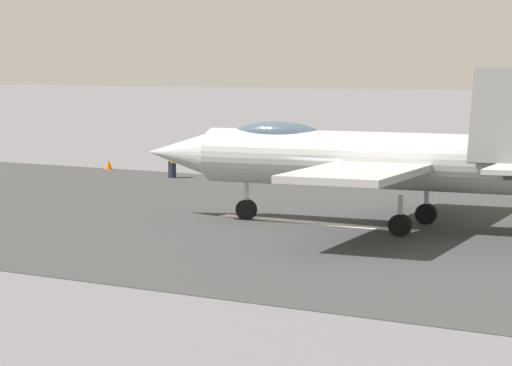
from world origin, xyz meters
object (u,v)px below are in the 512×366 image
object	(u,v)px
crew_person	(172,162)
marker_cone_mid	(387,181)
fighter_jet	(363,158)
marker_cone_far	(108,164)

from	to	relation	value
crew_person	marker_cone_mid	world-z (taller)	crew_person
fighter_jet	marker_cone_mid	size ratio (longest dim) A/B	30.31
crew_person	marker_cone_mid	xyz separation A→B (m)	(-11.07, -2.01, -0.56)
fighter_jet	marker_cone_far	bearing A→B (deg)	-30.24
crew_person	marker_cone_far	xyz separation A→B (m)	(5.74, -2.01, -0.56)
fighter_jet	marker_cone_mid	bearing A→B (deg)	-69.03
marker_cone_far	crew_person	bearing A→B (deg)	160.71
marker_cone_far	fighter_jet	bearing A→B (deg)	149.76
crew_person	marker_cone_mid	bearing A→B (deg)	-169.71
marker_cone_mid	crew_person	bearing A→B (deg)	10.29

